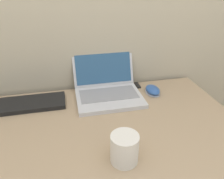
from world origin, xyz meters
TOP-DOWN VIEW (x-y plane):
  - laptop at (0.04, 0.66)m, footprint 0.31×0.32m
  - drink_cup at (0.01, 0.20)m, footprint 0.09×0.09m
  - computer_mouse at (0.27, 0.62)m, footprint 0.07×0.11m
  - external_keyboard at (-0.40, 0.62)m, footprint 0.45×0.14m
  - usb_stick at (0.22, 0.71)m, footprint 0.02×0.06m

SIDE VIEW (x-z plane):
  - usb_stick at x=0.22m, z-range 0.75..0.76m
  - external_keyboard at x=-0.40m, z-range 0.75..0.77m
  - computer_mouse at x=0.27m, z-range 0.75..0.78m
  - drink_cup at x=0.01m, z-range 0.75..0.85m
  - laptop at x=0.04m, z-range 0.68..0.93m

